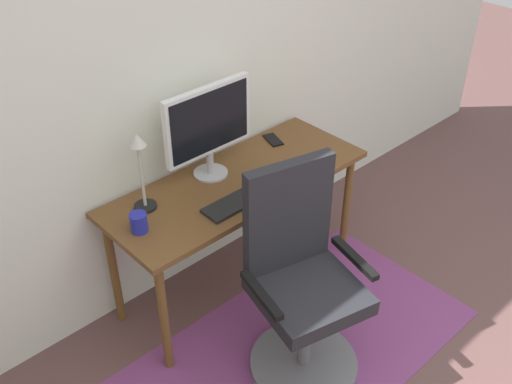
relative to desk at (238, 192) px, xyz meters
The scene contains 10 objects.
wall_back 0.77m from the desk, 114.00° to the left, with size 6.00×0.10×2.60m, color white.
area_rug 0.87m from the desk, 107.16° to the right, with size 1.95×1.00×0.01m, color #7E3B73.
desk is the anchor object (origin of this frame).
monitor 0.40m from the desk, 114.88° to the left, with size 0.52×0.18×0.50m.
keyboard 0.20m from the desk, 123.75° to the right, with size 0.43×0.13×0.02m, color black.
computer_mouse 0.27m from the desk, 28.67° to the right, with size 0.06×0.10×0.03m, color black.
coffee_cup 0.62m from the desk, behind, with size 0.08×0.08×0.09m, color #21269E.
cell_phone 0.46m from the desk, 21.63° to the left, with size 0.07×0.14×0.01m, color black.
desk_lamp 0.60m from the desk, 165.69° to the left, with size 0.11×0.11×0.41m.
office_chair 0.67m from the desk, 104.83° to the right, with size 0.59×0.54×1.10m.
Camera 1 is at (-1.51, -0.09, 2.42)m, focal length 41.88 mm.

